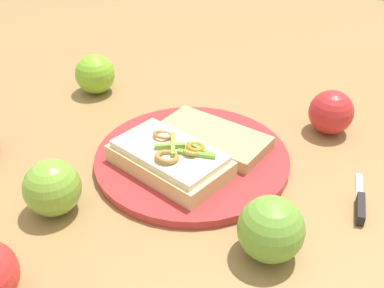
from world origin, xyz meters
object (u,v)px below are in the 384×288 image
(sandwich, at_px, (171,159))
(apple_1, at_px, (52,188))
(apple_5, at_px, (271,229))
(apple_3, at_px, (95,74))
(bread_slice_side, at_px, (212,137))
(plate, at_px, (192,158))
(apple_4, at_px, (331,112))
(knife, at_px, (360,204))

(sandwich, height_order, apple_1, apple_1)
(sandwich, bearing_deg, apple_5, 170.95)
(sandwich, bearing_deg, apple_3, -18.25)
(bread_slice_side, distance_m, apple_1, 0.26)
(plate, xyz_separation_m, bread_slice_side, (0.05, 0.00, 0.02))
(apple_1, bearing_deg, bread_slice_side, -12.57)
(apple_3, xyz_separation_m, apple_4, (0.18, -0.41, -0.00))
(sandwich, relative_size, bread_slice_side, 1.01)
(sandwich, distance_m, apple_4, 0.29)
(bread_slice_side, relative_size, apple_1, 2.28)
(apple_3, bearing_deg, knife, -85.84)
(apple_4, bearing_deg, apple_5, -163.22)
(apple_1, xyz_separation_m, knife, (0.29, -0.30, -0.03))
(bread_slice_side, bearing_deg, apple_1, 69.60)
(bread_slice_side, bearing_deg, apple_4, -129.23)
(sandwich, xyz_separation_m, apple_3, (0.09, 0.30, 0.01))
(plate, distance_m, apple_5, 0.21)
(apple_5, height_order, knife, apple_5)
(sandwich, height_order, knife, sandwich)
(apple_3, bearing_deg, plate, -98.02)
(knife, bearing_deg, bread_slice_side, 70.79)
(apple_1, height_order, apple_3, same)
(apple_5, bearing_deg, bread_slice_side, 58.62)
(sandwich, xyz_separation_m, apple_5, (-0.03, -0.20, 0.01))
(bread_slice_side, distance_m, knife, 0.25)
(apple_3, distance_m, knife, 0.54)
(plate, relative_size, apple_4, 4.02)
(apple_1, height_order, apple_5, apple_5)
(plate, distance_m, sandwich, 0.05)
(bread_slice_side, height_order, apple_4, apple_4)
(bread_slice_side, distance_m, apple_4, 0.21)
(sandwich, distance_m, knife, 0.27)
(plate, xyz_separation_m, apple_4, (0.23, -0.11, 0.03))
(bread_slice_side, xyz_separation_m, apple_1, (-0.26, 0.06, 0.01))
(plate, distance_m, apple_1, 0.22)
(apple_5, bearing_deg, apple_3, 76.91)
(plate, height_order, apple_4, apple_4)
(sandwich, height_order, apple_3, apple_3)
(knife, bearing_deg, apple_4, 15.42)
(apple_1, relative_size, apple_5, 0.95)
(sandwich, xyz_separation_m, knife, (0.13, -0.24, -0.03))
(knife, bearing_deg, plate, 81.66)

